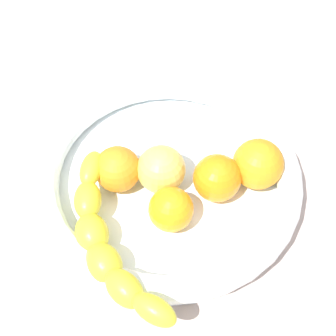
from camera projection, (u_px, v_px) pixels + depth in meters
kitchen_counter at (168, 195)px, 66.61cm from camera, size 120.00×120.00×3.00cm
fruit_bowl at (168, 178)px, 63.12cm from camera, size 35.58×35.58×5.43cm
banana_draped_left at (105, 242)px, 54.66cm from camera, size 8.28×26.02×5.09cm
orange_front at (217, 178)px, 60.14cm from camera, size 6.29×6.29×6.29cm
orange_mid_left at (171, 209)px, 57.73cm from camera, size 5.69×5.69×5.69cm
orange_mid_right at (258, 164)px, 61.16cm from camera, size 6.75×6.75×6.75cm
orange_rear at (118, 169)px, 61.05cm from camera, size 6.14×6.14×6.14cm
apple_yellow at (162, 171)px, 60.66cm from camera, size 6.44×6.44×6.44cm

